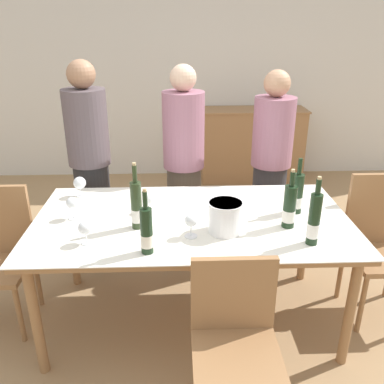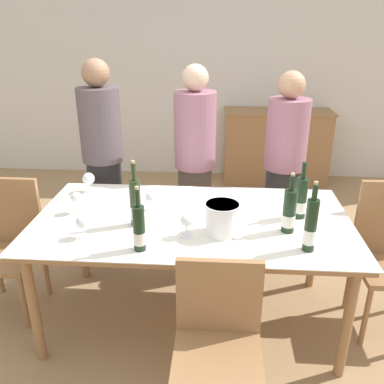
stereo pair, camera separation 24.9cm
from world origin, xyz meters
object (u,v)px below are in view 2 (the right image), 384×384
object	(u,v)px
sideboard_cabinet	(276,147)
ice_bucket	(222,218)
chair_near_front	(218,338)
wine_bottle_2	(139,229)
wine_bottle_1	(135,204)
person_guest_right	(284,171)
wine_bottle_4	(311,226)
wine_glass_0	(187,221)
wine_bottle_3	(301,199)
wine_glass_1	(151,198)
dining_table	(192,227)
wine_glass_4	(83,223)
wine_glass_3	(76,199)
person_host	(104,164)
wine_glass_2	(89,179)
wine_bottle_0	(289,212)
person_guest_left	(195,168)
chair_left_end	(9,238)

from	to	relation	value
sideboard_cabinet	ice_bucket	world-z (taller)	ice_bucket
chair_near_front	sideboard_cabinet	bearing A→B (deg)	78.75
wine_bottle_2	chair_near_front	world-z (taller)	wine_bottle_2
wine_bottle_1	wine_bottle_2	world-z (taller)	wine_bottle_1
sideboard_cabinet	person_guest_right	xyz separation A→B (m)	(-0.18, -1.81, 0.33)
wine_bottle_4	wine_glass_0	distance (m)	0.68
wine_bottle_3	sideboard_cabinet	bearing A→B (deg)	85.83
wine_glass_0	wine_glass_1	xyz separation A→B (m)	(-0.26, 0.34, -0.01)
dining_table	person_guest_right	xyz separation A→B (m)	(0.69, 0.88, 0.08)
wine_glass_1	wine_glass_4	world-z (taller)	wine_glass_4
ice_bucket	wine_bottle_2	bearing A→B (deg)	-154.14
sideboard_cabinet	chair_near_front	xyz separation A→B (m)	(-0.69, -3.46, 0.06)
wine_glass_3	person_host	size ratio (longest dim) A/B	0.09
wine_glass_2	sideboard_cabinet	bearing A→B (deg)	54.61
wine_glass_0	wine_glass_2	bearing A→B (deg)	140.96
wine_bottle_0	wine_bottle_2	distance (m)	0.87
wine_bottle_3	person_guest_left	world-z (taller)	person_guest_left
wine_glass_3	wine_glass_4	xyz separation A→B (m)	(0.14, -0.32, -0.01)
wine_glass_0	person_host	bearing A→B (deg)	126.54
ice_bucket	chair_near_front	size ratio (longest dim) A/B	0.23
sideboard_cabinet	wine_glass_0	bearing A→B (deg)	-106.76
wine_bottle_0	wine_glass_4	xyz separation A→B (m)	(-1.18, -0.16, -0.03)
dining_table	wine_bottle_1	xyz separation A→B (m)	(-0.33, -0.11, 0.20)
wine_glass_0	person_host	xyz separation A→B (m)	(-0.76, 1.03, -0.03)
wine_bottle_2	chair_left_end	distance (m)	1.20
wine_glass_4	chair_left_end	size ratio (longest dim) A/B	0.15
ice_bucket	wine_glass_0	world-z (taller)	ice_bucket
dining_table	wine_glass_3	xyz separation A→B (m)	(-0.74, 0.03, 0.16)
wine_glass_3	person_host	xyz separation A→B (m)	(-0.04, 0.77, -0.03)
chair_near_front	person_guest_right	bearing A→B (deg)	72.75
wine_bottle_2	wine_glass_0	bearing A→B (deg)	34.04
sideboard_cabinet	chair_left_end	xyz separation A→B (m)	(-2.15, -2.60, 0.07)
wine_bottle_4	wine_glass_2	xyz separation A→B (m)	(-1.43, 0.72, -0.05)
wine_bottle_2	wine_glass_0	distance (m)	0.29
wine_glass_2	person_guest_left	world-z (taller)	person_guest_left
wine_glass_0	sideboard_cabinet	bearing A→B (deg)	73.24
wine_glass_3	person_guest_left	bearing A→B (deg)	48.70
sideboard_cabinet	dining_table	xyz separation A→B (m)	(-0.87, -2.69, 0.25)
wine_bottle_0	wine_bottle_4	world-z (taller)	wine_bottle_4
wine_glass_2	person_guest_right	size ratio (longest dim) A/B	0.09
wine_bottle_2	wine_glass_4	distance (m)	0.36
wine_glass_1	person_guest_left	distance (m)	0.77
dining_table	wine_glass_2	world-z (taller)	wine_glass_2
wine_glass_1	wine_glass_4	size ratio (longest dim) A/B	0.93
wine_bottle_1	person_host	bearing A→B (deg)	116.30
dining_table	wine_bottle_3	distance (m)	0.70
wine_bottle_3	person_guest_left	size ratio (longest dim) A/B	0.22
wine_bottle_4	wine_glass_1	xyz separation A→B (m)	(-0.93, 0.44, -0.06)
chair_near_front	chair_left_end	size ratio (longest dim) A/B	0.95
wine_glass_2	person_guest_left	distance (m)	0.87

